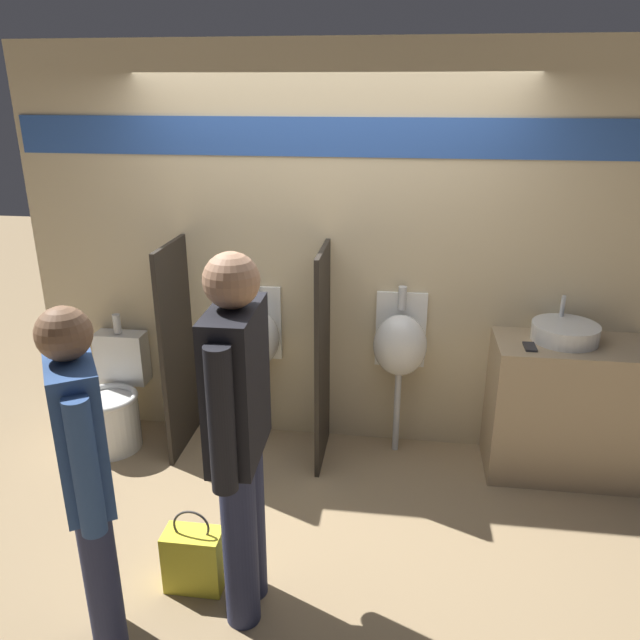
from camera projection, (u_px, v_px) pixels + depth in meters
name	position (u px, v px, depth m)	size (l,w,h in m)	color
ground_plane	(316.00, 478.00, 4.10)	(16.00, 16.00, 0.00)	#997F5B
display_wall	(329.00, 254.00, 4.18)	(4.19, 0.07, 2.70)	beige
sink_counter	(564.00, 409.00, 4.03)	(0.94, 0.50, 0.92)	tan
sink_basin	(565.00, 332.00, 3.91)	(0.41, 0.41, 0.25)	white
cell_phone	(530.00, 347.00, 3.81)	(0.07, 0.14, 0.01)	#232328
divider_near_counter	(177.00, 350.00, 4.24)	(0.03, 0.56, 1.48)	#28231E
divider_mid	(323.00, 358.00, 4.11)	(0.03, 0.56, 1.48)	#28231E
urinal_near_counter	(254.00, 337.00, 4.30)	(0.36, 0.27, 1.18)	silver
urinal_far	(400.00, 345.00, 4.17)	(0.36, 0.27, 1.18)	silver
toilet	(113.00, 405.00, 4.42)	(0.42, 0.59, 0.91)	white
person_in_vest	(85.00, 474.00, 2.59)	(0.38, 0.50, 1.64)	#282D4C
person_with_lanyard	(239.00, 429.00, 2.76)	(0.24, 0.63, 1.80)	#282D4C
shopping_bag	(194.00, 559.00, 3.16)	(0.29, 0.16, 0.46)	yellow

